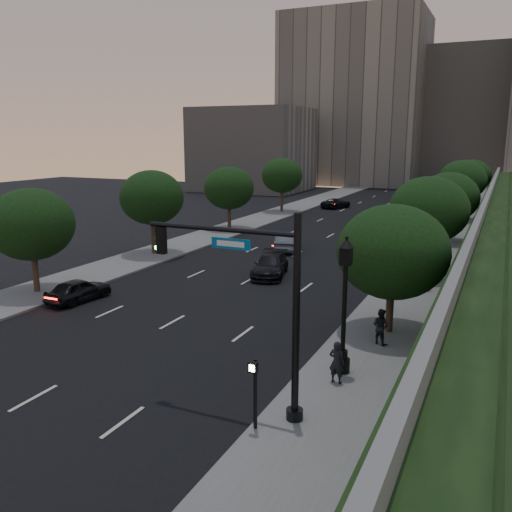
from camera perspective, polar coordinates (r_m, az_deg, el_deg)
The scene contains 28 objects.
ground at distance 24.33m, azimuth -15.39°, elevation -10.35°, with size 160.00×160.00×0.00m, color black.
road_surface at distance 50.07m, azimuth 7.16°, elevation 1.75°, with size 16.00×140.00×0.02m, color black.
sidewalk_right at distance 48.04m, azimuth 18.88°, elevation 0.79°, with size 4.50×140.00×0.15m, color slate.
sidewalk_left at distance 53.99m, azimuth -3.26°, elevation 2.68°, with size 4.50×140.00×0.15m, color slate.
parapet_wall at distance 45.21m, azimuth 23.08°, elevation 5.27°, with size 0.35×90.00×0.70m, color slate.
office_block_left at distance 112.88m, azimuth 10.36°, elevation 15.72°, with size 26.00×20.00×32.00m, color gray.
office_block_mid at distance 119.31m, azimuth 21.17°, elevation 13.48°, with size 22.00×18.00×26.00m, color #A29E95.
office_block_filler at distance 96.06m, azimuth -0.35°, elevation 11.15°, with size 18.00×16.00×14.00m, color #A29E95.
tree_right_a at distance 25.87m, azimuth 14.21°, elevation 0.43°, with size 5.20×5.20×6.24m.
tree_right_b at distance 37.50m, azimuth 17.74°, elevation 4.64°, with size 5.20×5.20×6.74m.
tree_right_c at distance 50.40m, azimuth 19.63°, elevation 5.81°, with size 5.20×5.20×6.24m.
tree_right_d at distance 64.26m, azimuth 20.89°, elevation 7.45°, with size 5.20×5.20×6.74m.
tree_right_e at distance 79.23m, azimuth 21.69°, elevation 7.83°, with size 5.20×5.20×6.24m.
tree_left_a at distance 34.39m, azimuth -22.58°, elevation 3.08°, with size 5.00×5.00×6.34m.
tree_left_b at distance 43.28m, azimuth -10.92°, elevation 6.06°, with size 5.00×5.00×6.71m.
tree_left_c at distance 54.35m, azimuth -2.86°, elevation 7.15°, with size 5.00×5.00×6.34m.
tree_left_d at distance 66.99m, azimuth 2.75°, elevation 8.47°, with size 5.00×5.00×6.71m.
traffic_signal_mast at distance 17.63m, azimuth 0.91°, elevation -5.98°, with size 5.68×0.56×7.00m.
street_lamp at distance 21.28m, azimuth 9.25°, elevation -5.81°, with size 0.64×0.64×5.62m.
pedestrian_signal at distance 17.43m, azimuth -0.15°, elevation -13.69°, with size 0.30×0.33×2.50m.
sedan_near_left at distance 32.59m, azimuth -18.19°, elevation -3.41°, with size 1.60×3.97×1.35m, color black.
sedan_mid_left at distance 44.80m, azimuth 3.28°, elevation 1.53°, with size 1.60×4.59×1.51m, color #595B61.
sedan_far_left at distance 72.27m, azimuth 8.43°, elevation 5.51°, with size 2.13×4.62×1.28m, color black.
sedan_near_right at distance 36.58m, azimuth 1.51°, elevation -1.00°, with size 2.03×4.99×1.45m, color black.
sedan_far_right at distance 49.81m, azimuth 15.14°, elevation 2.16°, with size 1.65×4.09×1.39m, color slate.
pedestrian_a at distance 20.91m, azimuth 8.49°, elevation -10.99°, with size 0.60×0.40×1.65m, color black.
pedestrian_b at distance 24.98m, azimuth 12.98°, elevation -7.23°, with size 0.79×0.62×1.63m, color black.
pedestrian_c at distance 34.09m, azimuth 17.42°, elevation -2.24°, with size 0.91×0.38×1.55m, color black.
Camera 1 is at (14.83, -16.93, 9.26)m, focal length 38.00 mm.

